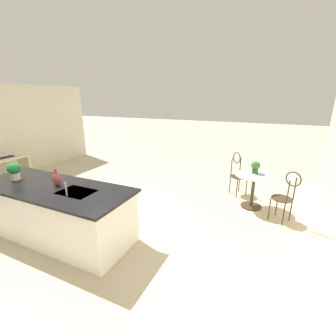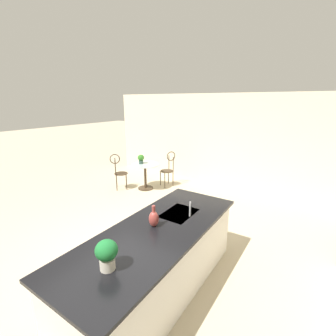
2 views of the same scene
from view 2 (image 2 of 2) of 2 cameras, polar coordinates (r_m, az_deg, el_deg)
ground_plane at (r=4.27m, az=-9.89°, el=-20.12°), size 40.00×40.00×0.00m
wall_left_window at (r=7.24m, az=13.34°, el=6.37°), size 0.12×7.80×2.70m
kitchen_island at (r=3.36m, az=-2.62°, el=-21.24°), size 2.80×1.06×0.92m
bistro_table at (r=6.90m, az=-5.47°, el=-1.45°), size 0.80×0.80×0.74m
chair_near_window at (r=6.97m, az=-11.72°, el=-0.45°), size 0.54×0.54×1.04m
chair_by_island at (r=7.10m, az=0.08°, el=0.21°), size 0.52×0.51×1.04m
sink_faucet at (r=3.38m, az=5.32°, el=-9.79°), size 0.02×0.02×0.22m
potted_plant_on_table at (r=6.86m, az=-6.52°, el=2.27°), size 0.19×0.19×0.26m
potted_plant_counter_far at (r=2.47m, az=-14.50°, el=-19.16°), size 0.22×0.22×0.31m
vase_on_counter at (r=3.13m, az=-3.44°, el=-11.99°), size 0.13×0.13×0.29m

